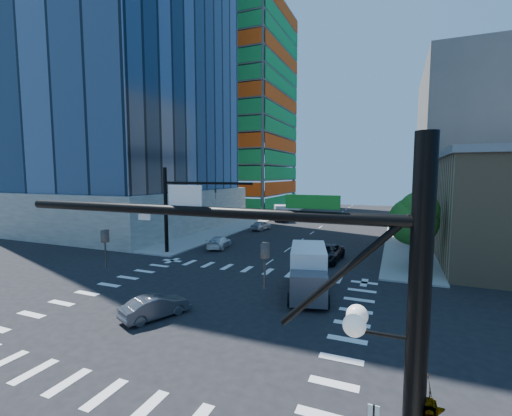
% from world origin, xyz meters
% --- Properties ---
extents(ground, '(160.00, 160.00, 0.00)m').
position_xyz_m(ground, '(0.00, 0.00, 0.00)').
color(ground, black).
rests_on(ground, ground).
extents(road_markings, '(20.00, 20.00, 0.01)m').
position_xyz_m(road_markings, '(0.00, 0.00, 0.01)').
color(road_markings, silver).
rests_on(road_markings, ground).
extents(sidewalk_ne, '(5.00, 60.00, 0.15)m').
position_xyz_m(sidewalk_ne, '(12.50, 40.00, 0.07)').
color(sidewalk_ne, gray).
rests_on(sidewalk_ne, ground).
extents(sidewalk_nw, '(5.00, 60.00, 0.15)m').
position_xyz_m(sidewalk_nw, '(-12.50, 40.00, 0.07)').
color(sidewalk_nw, gray).
rests_on(sidewalk_nw, ground).
extents(office_tower, '(30.00, 30.00, 71.00)m').
position_xyz_m(office_tower, '(-30.00, 25.00, 35.13)').
color(office_tower, gray).
rests_on(office_tower, ground).
extents(construction_building, '(25.16, 34.50, 70.60)m').
position_xyz_m(construction_building, '(-27.41, 61.93, 24.61)').
color(construction_building, slate).
rests_on(construction_building, ground).
extents(bg_building_ne, '(24.00, 30.00, 28.00)m').
position_xyz_m(bg_building_ne, '(27.00, 55.00, 14.00)').
color(bg_building_ne, '#5F5B55').
rests_on(bg_building_ne, ground).
extents(signal_mast_se, '(10.51, 2.48, 9.00)m').
position_xyz_m(signal_mast_se, '(10.60, -11.50, 5.01)').
color(signal_mast_se, black).
rests_on(signal_mast_se, sidewalk_se).
extents(signal_mast_nw, '(10.20, 0.40, 9.00)m').
position_xyz_m(signal_mast_nw, '(-10.00, 11.50, 5.49)').
color(signal_mast_nw, black).
rests_on(signal_mast_nw, sidewalk_nw).
extents(tree_south, '(4.16, 4.16, 6.82)m').
position_xyz_m(tree_south, '(12.63, 13.90, 4.69)').
color(tree_south, '#382316').
rests_on(tree_south, sidewalk_ne).
extents(tree_north, '(3.54, 3.52, 5.78)m').
position_xyz_m(tree_north, '(12.93, 25.90, 3.99)').
color(tree_north, '#382316').
rests_on(tree_north, sidewalk_ne).
extents(car_nb_far, '(2.98, 5.80, 1.57)m').
position_xyz_m(car_nb_far, '(4.98, 14.61, 0.78)').
color(car_nb_far, black).
rests_on(car_nb_far, ground).
extents(car_sb_near, '(2.69, 4.93, 1.35)m').
position_xyz_m(car_sb_near, '(-7.53, 15.92, 0.68)').
color(car_sb_near, white).
rests_on(car_sb_near, ground).
extents(car_sb_mid, '(2.33, 4.37, 1.41)m').
position_xyz_m(car_sb_mid, '(-7.75, 29.65, 0.71)').
color(car_sb_mid, silver).
rests_on(car_sb_mid, ground).
extents(car_sb_cross, '(2.94, 4.24, 1.33)m').
position_xyz_m(car_sb_cross, '(-1.81, -2.50, 0.66)').
color(car_sb_cross, '#4E4D53').
rests_on(car_sb_cross, ground).
extents(box_truck_near, '(4.05, 6.61, 3.23)m').
position_xyz_m(box_truck_near, '(5.59, 4.66, 1.43)').
color(box_truck_near, black).
rests_on(box_truck_near, ground).
extents(box_truck_far, '(4.44, 6.12, 2.95)m').
position_xyz_m(box_truck_far, '(-8.50, 41.10, 1.31)').
color(box_truck_far, black).
rests_on(box_truck_far, ground).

